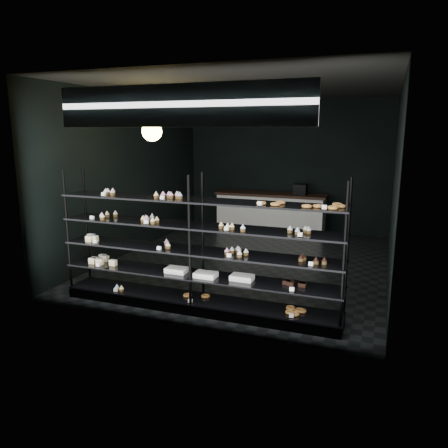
# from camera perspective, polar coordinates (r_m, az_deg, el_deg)

# --- Properties ---
(room) EXTENTS (5.01, 6.01, 3.20)m
(room) POSITION_cam_1_polar(r_m,az_deg,el_deg) (8.11, 3.40, 5.99)
(room) COLOR black
(room) RESTS_ON ground
(display_shelf) EXTENTS (4.00, 0.50, 1.91)m
(display_shelf) POSITION_cam_1_polar(r_m,az_deg,el_deg) (6.06, -3.80, -5.51)
(display_shelf) COLOR black
(display_shelf) RESTS_ON room
(signage) EXTENTS (3.30, 0.05, 0.50)m
(signage) POSITION_cam_1_polar(r_m,az_deg,el_deg) (5.34, -6.06, 15.15)
(signage) COLOR #0D1F43
(signage) RESTS_ON room
(pendant_lamp) EXTENTS (0.32, 0.32, 0.89)m
(pendant_lamp) POSITION_cam_1_polar(r_m,az_deg,el_deg) (7.15, -9.40, 11.87)
(pendant_lamp) COLOR black
(pendant_lamp) RESTS_ON room
(service_counter) EXTENTS (2.69, 0.65, 1.23)m
(service_counter) POSITION_cam_1_polar(r_m,az_deg,el_deg) (10.71, 6.15, 1.50)
(service_counter) COLOR white
(service_counter) RESTS_ON room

